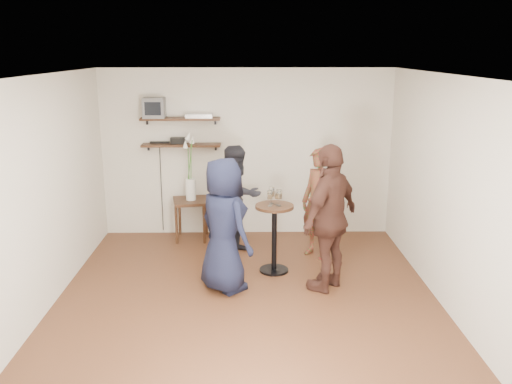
% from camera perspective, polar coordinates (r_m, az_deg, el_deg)
% --- Properties ---
extents(room, '(4.58, 5.08, 2.68)m').
position_cam_1_polar(room, '(6.02, -0.99, -0.26)').
color(room, '#472816').
rests_on(room, ground).
extents(shelf_upper, '(1.20, 0.25, 0.04)m').
position_cam_1_polar(shelf_upper, '(8.31, -7.97, 7.64)').
color(shelf_upper, black).
rests_on(shelf_upper, room).
extents(shelf_lower, '(1.20, 0.25, 0.04)m').
position_cam_1_polar(shelf_lower, '(8.37, -7.87, 4.92)').
color(shelf_lower, black).
rests_on(shelf_lower, room).
extents(crt_monitor, '(0.32, 0.30, 0.30)m').
position_cam_1_polar(crt_monitor, '(8.35, -10.65, 8.72)').
color(crt_monitor, '#59595B').
rests_on(crt_monitor, shelf_upper).
extents(dvd_deck, '(0.40, 0.24, 0.06)m').
position_cam_1_polar(dvd_deck, '(8.27, -5.99, 8.00)').
color(dvd_deck, silver).
rests_on(dvd_deck, shelf_upper).
extents(radio, '(0.22, 0.10, 0.10)m').
position_cam_1_polar(radio, '(8.36, -8.22, 5.37)').
color(radio, black).
rests_on(radio, shelf_lower).
extents(power_strip, '(0.30, 0.05, 0.03)m').
position_cam_1_polar(power_strip, '(8.46, -10.09, 5.16)').
color(power_strip, black).
rests_on(power_strip, shelf_lower).
extents(side_table, '(0.61, 0.61, 0.63)m').
position_cam_1_polar(side_table, '(8.39, -6.83, -1.49)').
color(side_table, black).
rests_on(side_table, room).
extents(vase_lilies, '(0.20, 0.21, 1.07)m').
position_cam_1_polar(vase_lilies, '(8.28, -6.93, 1.44)').
color(vase_lilies, white).
rests_on(vase_lilies, side_table).
extents(drinks_table, '(0.50, 0.50, 0.91)m').
position_cam_1_polar(drinks_table, '(7.09, 1.94, -3.93)').
color(drinks_table, black).
rests_on(drinks_table, room).
extents(wine_glass_fl, '(0.07, 0.07, 0.20)m').
position_cam_1_polar(wine_glass_fl, '(6.92, 1.47, -0.38)').
color(wine_glass_fl, silver).
rests_on(wine_glass_fl, drinks_table).
extents(wine_glass_fr, '(0.07, 0.07, 0.22)m').
position_cam_1_polar(wine_glass_fr, '(6.92, 2.45, -0.32)').
color(wine_glass_fr, silver).
rests_on(wine_glass_fr, drinks_table).
extents(wine_glass_bl, '(0.07, 0.07, 0.22)m').
position_cam_1_polar(wine_glass_bl, '(7.01, 1.65, -0.06)').
color(wine_glass_bl, silver).
rests_on(wine_glass_bl, drinks_table).
extents(wine_glass_br, '(0.06, 0.06, 0.19)m').
position_cam_1_polar(wine_glass_br, '(6.98, 2.23, -0.36)').
color(wine_glass_br, silver).
rests_on(wine_glass_br, drinks_table).
extents(person_plaid, '(0.65, 0.68, 1.57)m').
position_cam_1_polar(person_plaid, '(7.60, 6.59, -1.19)').
color(person_plaid, maroon).
rests_on(person_plaid, room).
extents(person_dark, '(0.97, 0.93, 1.58)m').
position_cam_1_polar(person_dark, '(7.67, -1.94, -0.90)').
color(person_dark, black).
rests_on(person_dark, room).
extents(person_navy, '(0.92, 0.95, 1.64)m').
position_cam_1_polar(person_navy, '(6.50, -3.40, -3.53)').
color(person_navy, black).
rests_on(person_navy, room).
extents(person_brown, '(1.01, 1.10, 1.81)m').
position_cam_1_polar(person_brown, '(6.56, 7.82, -2.74)').
color(person_brown, '#41231B').
rests_on(person_brown, room).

